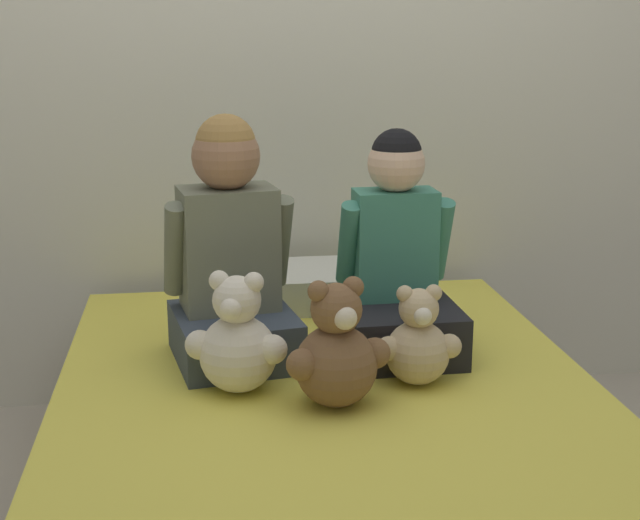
# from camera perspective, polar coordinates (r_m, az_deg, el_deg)

# --- Properties ---
(wall_behind_bed) EXTENTS (8.00, 0.06, 2.50)m
(wall_behind_bed) POSITION_cam_1_polar(r_m,az_deg,el_deg) (3.02, -2.20, 14.15)
(wall_behind_bed) COLOR silver
(wall_behind_bed) RESTS_ON ground_plane
(bed) EXTENTS (1.36, 1.92, 0.42)m
(bed) POSITION_cam_1_polar(r_m,az_deg,el_deg) (2.25, 0.88, -13.87)
(bed) COLOR brown
(bed) RESTS_ON ground_plane
(child_on_left) EXTENTS (0.36, 0.38, 0.65)m
(child_on_left) POSITION_cam_1_polar(r_m,az_deg,el_deg) (2.35, -5.78, 0.25)
(child_on_left) COLOR #384251
(child_on_left) RESTS_ON bed
(child_on_right) EXTENTS (0.31, 0.37, 0.60)m
(child_on_right) POSITION_cam_1_polar(r_m,az_deg,el_deg) (2.41, 4.91, -0.60)
(child_on_right) COLOR black
(child_on_right) RESTS_ON bed
(teddy_bear_held_by_left_child) EXTENTS (0.24, 0.19, 0.30)m
(teddy_bear_held_by_left_child) POSITION_cam_1_polar(r_m,az_deg,el_deg) (2.16, -5.30, -5.22)
(teddy_bear_held_by_left_child) COLOR silver
(teddy_bear_held_by_left_child) RESTS_ON bed
(teddy_bear_held_by_right_child) EXTENTS (0.21, 0.16, 0.25)m
(teddy_bear_held_by_right_child) POSITION_cam_1_polar(r_m,az_deg,el_deg) (2.22, 6.29, -5.29)
(teddy_bear_held_by_right_child) COLOR #D1B78E
(teddy_bear_held_by_right_child) RESTS_ON bed
(teddy_bear_between_children) EXTENTS (0.25, 0.19, 0.31)m
(teddy_bear_between_children) POSITION_cam_1_polar(r_m,az_deg,el_deg) (2.07, 1.04, -5.97)
(teddy_bear_between_children) COLOR brown
(teddy_bear_between_children) RESTS_ON bed
(pillow_at_headboard) EXTENTS (0.44, 0.32, 0.11)m
(pillow_at_headboard) POSITION_cam_1_polar(r_m,az_deg,el_deg) (2.85, -1.45, -1.68)
(pillow_at_headboard) COLOR silver
(pillow_at_headboard) RESTS_ON bed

